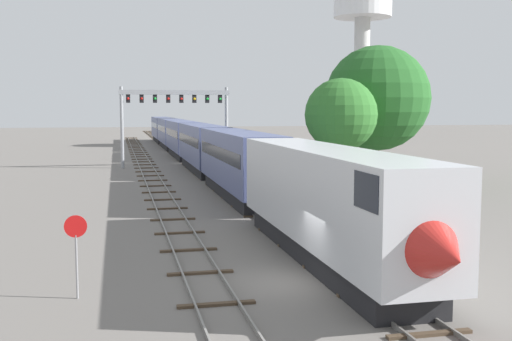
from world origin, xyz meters
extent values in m
plane|color=slate|center=(0.00, 0.00, 0.00)|extent=(400.00, 400.00, 0.00)
cube|color=slate|center=(1.28, 60.00, 0.08)|extent=(0.07, 200.00, 0.16)
cube|color=slate|center=(2.72, 60.00, 0.08)|extent=(0.07, 200.00, 0.16)
cube|color=#473828|center=(2.00, -6.00, 0.05)|extent=(2.60, 0.24, 0.10)
cube|color=#473828|center=(2.00, -2.00, 0.05)|extent=(2.60, 0.24, 0.10)
cube|color=#473828|center=(2.00, 2.00, 0.05)|extent=(2.60, 0.24, 0.10)
cube|color=#473828|center=(2.00, 6.00, 0.05)|extent=(2.60, 0.24, 0.10)
cube|color=#473828|center=(2.00, 10.00, 0.05)|extent=(2.60, 0.24, 0.10)
cube|color=#473828|center=(2.00, 14.00, 0.05)|extent=(2.60, 0.24, 0.10)
cube|color=#473828|center=(2.00, 18.00, 0.05)|extent=(2.60, 0.24, 0.10)
cube|color=#473828|center=(2.00, 22.00, 0.05)|extent=(2.60, 0.24, 0.10)
cube|color=#473828|center=(2.00, 26.00, 0.05)|extent=(2.60, 0.24, 0.10)
cube|color=#473828|center=(2.00, 30.00, 0.05)|extent=(2.60, 0.24, 0.10)
cube|color=#473828|center=(2.00, 34.00, 0.05)|extent=(2.60, 0.24, 0.10)
cube|color=#473828|center=(2.00, 38.00, 0.05)|extent=(2.60, 0.24, 0.10)
cube|color=#473828|center=(2.00, 42.00, 0.05)|extent=(2.60, 0.24, 0.10)
cube|color=#473828|center=(2.00, 46.00, 0.05)|extent=(2.60, 0.24, 0.10)
cube|color=#473828|center=(2.00, 50.00, 0.05)|extent=(2.60, 0.24, 0.10)
cube|color=#473828|center=(2.00, 54.00, 0.05)|extent=(2.60, 0.24, 0.10)
cube|color=#473828|center=(2.00, 58.00, 0.05)|extent=(2.60, 0.24, 0.10)
cube|color=#473828|center=(2.00, 62.00, 0.05)|extent=(2.60, 0.24, 0.10)
cube|color=#473828|center=(2.00, 66.00, 0.05)|extent=(2.60, 0.24, 0.10)
cube|color=#473828|center=(2.00, 70.00, 0.05)|extent=(2.60, 0.24, 0.10)
cube|color=#473828|center=(2.00, 74.00, 0.05)|extent=(2.60, 0.24, 0.10)
cube|color=#473828|center=(2.00, 78.00, 0.05)|extent=(2.60, 0.24, 0.10)
cube|color=#473828|center=(2.00, 82.00, 0.05)|extent=(2.60, 0.24, 0.10)
cube|color=#473828|center=(2.00, 86.00, 0.05)|extent=(2.60, 0.24, 0.10)
cube|color=#473828|center=(2.00, 90.00, 0.05)|extent=(2.60, 0.24, 0.10)
cube|color=#473828|center=(2.00, 94.00, 0.05)|extent=(2.60, 0.24, 0.10)
cube|color=#473828|center=(2.00, 98.00, 0.05)|extent=(2.60, 0.24, 0.10)
cube|color=#473828|center=(2.00, 102.00, 0.05)|extent=(2.60, 0.24, 0.10)
cube|color=#473828|center=(2.00, 106.00, 0.05)|extent=(2.60, 0.24, 0.10)
cube|color=#473828|center=(2.00, 110.00, 0.05)|extent=(2.60, 0.24, 0.10)
cube|color=#473828|center=(2.00, 114.00, 0.05)|extent=(2.60, 0.24, 0.10)
cube|color=#473828|center=(2.00, 118.00, 0.05)|extent=(2.60, 0.24, 0.10)
cube|color=#473828|center=(2.00, 122.00, 0.05)|extent=(2.60, 0.24, 0.10)
cube|color=#473828|center=(2.00, 126.00, 0.05)|extent=(2.60, 0.24, 0.10)
cube|color=#473828|center=(2.00, 130.00, 0.05)|extent=(2.60, 0.24, 0.10)
cube|color=#473828|center=(2.00, 134.00, 0.05)|extent=(2.60, 0.24, 0.10)
cube|color=#473828|center=(2.00, 138.00, 0.05)|extent=(2.60, 0.24, 0.10)
cube|color=#473828|center=(2.00, 142.00, 0.05)|extent=(2.60, 0.24, 0.10)
cube|color=#473828|center=(2.00, 146.00, 0.05)|extent=(2.60, 0.24, 0.10)
cube|color=#473828|center=(2.00, 150.00, 0.05)|extent=(2.60, 0.24, 0.10)
cube|color=#473828|center=(2.00, 154.00, 0.05)|extent=(2.60, 0.24, 0.10)
cube|color=#473828|center=(2.00, 158.00, 0.05)|extent=(2.60, 0.24, 0.10)
cube|color=slate|center=(-4.22, 40.00, 0.08)|extent=(0.07, 160.00, 0.16)
cube|color=slate|center=(-2.78, 40.00, 0.08)|extent=(0.07, 160.00, 0.16)
cube|color=#473828|center=(-3.50, -2.00, 0.05)|extent=(2.60, 0.24, 0.10)
cube|color=#473828|center=(-3.50, 2.00, 0.05)|extent=(2.60, 0.24, 0.10)
cube|color=#473828|center=(-3.50, 6.00, 0.05)|extent=(2.60, 0.24, 0.10)
cube|color=#473828|center=(-3.50, 10.00, 0.05)|extent=(2.60, 0.24, 0.10)
cube|color=#473828|center=(-3.50, 14.00, 0.05)|extent=(2.60, 0.24, 0.10)
cube|color=#473828|center=(-3.50, 18.00, 0.05)|extent=(2.60, 0.24, 0.10)
cube|color=#473828|center=(-3.50, 22.00, 0.05)|extent=(2.60, 0.24, 0.10)
cube|color=#473828|center=(-3.50, 26.00, 0.05)|extent=(2.60, 0.24, 0.10)
cube|color=#473828|center=(-3.50, 30.00, 0.05)|extent=(2.60, 0.24, 0.10)
cube|color=#473828|center=(-3.50, 34.00, 0.05)|extent=(2.60, 0.24, 0.10)
cube|color=#473828|center=(-3.50, 38.00, 0.05)|extent=(2.60, 0.24, 0.10)
cube|color=#473828|center=(-3.50, 42.00, 0.05)|extent=(2.60, 0.24, 0.10)
cube|color=#473828|center=(-3.50, 46.00, 0.05)|extent=(2.60, 0.24, 0.10)
cube|color=#473828|center=(-3.50, 50.00, 0.05)|extent=(2.60, 0.24, 0.10)
cube|color=#473828|center=(-3.50, 54.00, 0.05)|extent=(2.60, 0.24, 0.10)
cube|color=#473828|center=(-3.50, 58.00, 0.05)|extent=(2.60, 0.24, 0.10)
cube|color=#473828|center=(-3.50, 62.00, 0.05)|extent=(2.60, 0.24, 0.10)
cube|color=#473828|center=(-3.50, 66.00, 0.05)|extent=(2.60, 0.24, 0.10)
cube|color=#473828|center=(-3.50, 70.00, 0.05)|extent=(2.60, 0.24, 0.10)
cube|color=#473828|center=(-3.50, 74.00, 0.05)|extent=(2.60, 0.24, 0.10)
cube|color=#473828|center=(-3.50, 78.00, 0.05)|extent=(2.60, 0.24, 0.10)
cube|color=#473828|center=(-3.50, 82.00, 0.05)|extent=(2.60, 0.24, 0.10)
cube|color=#473828|center=(-3.50, 86.00, 0.05)|extent=(2.60, 0.24, 0.10)
cube|color=#473828|center=(-3.50, 90.00, 0.05)|extent=(2.60, 0.24, 0.10)
cube|color=#473828|center=(-3.50, 94.00, 0.05)|extent=(2.60, 0.24, 0.10)
cube|color=#473828|center=(-3.50, 98.00, 0.05)|extent=(2.60, 0.24, 0.10)
cube|color=#473828|center=(-3.50, 102.00, 0.05)|extent=(2.60, 0.24, 0.10)
cube|color=#473828|center=(-3.50, 106.00, 0.05)|extent=(2.60, 0.24, 0.10)
cube|color=#473828|center=(-3.50, 110.00, 0.05)|extent=(2.60, 0.24, 0.10)
cube|color=#473828|center=(-3.50, 114.00, 0.05)|extent=(2.60, 0.24, 0.10)
cube|color=#473828|center=(-3.50, 118.00, 0.05)|extent=(2.60, 0.24, 0.10)
cube|color=silver|center=(2.00, 3.07, 2.90)|extent=(3.00, 18.14, 3.80)
cone|color=#B2231E|center=(2.00, -6.20, 2.50)|extent=(2.88, 2.60, 2.88)
cube|color=black|center=(2.00, -4.80, 4.04)|extent=(3.04, 1.80, 1.10)
cube|color=black|center=(2.00, 3.07, 0.50)|extent=(2.52, 16.33, 1.00)
cube|color=#4C5684|center=(2.00, 22.22, 2.90)|extent=(3.00, 18.14, 3.80)
cube|color=black|center=(2.00, 22.22, 3.30)|extent=(3.04, 16.69, 0.90)
cube|color=black|center=(2.00, 22.22, 0.50)|extent=(2.52, 16.33, 1.00)
cube|color=#4C5684|center=(2.00, 41.36, 2.90)|extent=(3.00, 18.14, 3.80)
cube|color=black|center=(2.00, 41.36, 3.30)|extent=(3.04, 16.69, 0.90)
cube|color=black|center=(2.00, 41.36, 0.50)|extent=(2.52, 16.33, 1.00)
cube|color=#4C5684|center=(2.00, 60.50, 2.90)|extent=(3.00, 18.14, 3.80)
cube|color=black|center=(2.00, 60.50, 3.30)|extent=(3.04, 16.69, 0.90)
cube|color=black|center=(2.00, 60.50, 0.50)|extent=(2.52, 16.33, 1.00)
cube|color=#4C5684|center=(2.00, 79.65, 2.90)|extent=(3.00, 18.14, 3.80)
cube|color=black|center=(2.00, 79.65, 3.30)|extent=(3.04, 16.69, 0.90)
cube|color=black|center=(2.00, 79.65, 0.50)|extent=(2.52, 16.33, 1.00)
cube|color=#4C5684|center=(2.00, 98.79, 2.90)|extent=(3.00, 18.14, 3.80)
cube|color=black|center=(2.00, 98.79, 3.30)|extent=(3.04, 16.69, 0.90)
cube|color=black|center=(2.00, 98.79, 0.50)|extent=(2.52, 16.33, 1.00)
cylinder|color=#999BA0|center=(-6.00, 46.91, 4.42)|extent=(0.36, 0.36, 8.83)
cylinder|color=#999BA0|center=(5.50, 46.91, 4.42)|extent=(0.36, 0.36, 8.83)
cube|color=#999BA0|center=(-0.25, 46.91, 8.23)|extent=(12.10, 0.36, 0.50)
cube|color=black|center=(-5.28, 46.96, 7.53)|extent=(0.44, 0.32, 0.90)
sphere|color=red|center=(-5.28, 46.77, 7.53)|extent=(0.28, 0.28, 0.28)
cube|color=black|center=(-3.84, 46.96, 7.53)|extent=(0.44, 0.32, 0.90)
sphere|color=red|center=(-3.84, 46.77, 7.53)|extent=(0.28, 0.28, 0.28)
cube|color=black|center=(-2.41, 46.96, 7.53)|extent=(0.44, 0.32, 0.90)
sphere|color=green|center=(-2.41, 46.77, 7.53)|extent=(0.28, 0.28, 0.28)
cube|color=black|center=(-0.97, 46.96, 7.53)|extent=(0.44, 0.32, 0.90)
sphere|color=red|center=(-0.97, 46.77, 7.53)|extent=(0.28, 0.28, 0.28)
cube|color=black|center=(0.47, 46.96, 7.53)|extent=(0.44, 0.32, 0.90)
sphere|color=red|center=(0.47, 46.77, 7.53)|extent=(0.28, 0.28, 0.28)
cube|color=black|center=(1.91, 46.96, 7.53)|extent=(0.44, 0.32, 0.90)
sphere|color=yellow|center=(1.91, 46.77, 7.53)|extent=(0.28, 0.28, 0.28)
cube|color=black|center=(3.34, 46.96, 7.53)|extent=(0.44, 0.32, 0.90)
sphere|color=green|center=(3.34, 46.77, 7.53)|extent=(0.28, 0.28, 0.28)
cube|color=black|center=(4.78, 46.96, 7.53)|extent=(0.44, 0.32, 0.90)
sphere|color=green|center=(4.78, 46.77, 7.53)|extent=(0.28, 0.28, 0.28)
cylinder|color=beige|center=(33.68, 76.27, 10.76)|extent=(2.60, 2.60, 21.52)
cylinder|color=white|center=(33.68, 76.27, 24.16)|extent=(9.53, 9.53, 5.29)
cylinder|color=gray|center=(-8.00, -0.18, 1.10)|extent=(0.08, 0.08, 2.20)
cylinder|color=red|center=(-8.00, -0.20, 2.50)|extent=(0.76, 0.03, 0.76)
cylinder|color=brown|center=(15.27, 28.00, 2.10)|extent=(0.56, 0.56, 4.20)
sphere|color=#235B23|center=(15.27, 28.00, 7.34)|extent=(8.98, 8.98, 8.98)
cylinder|color=brown|center=(17.91, 34.41, 2.70)|extent=(0.56, 0.56, 5.41)
sphere|color=#387A33|center=(17.91, 34.41, 7.23)|extent=(5.20, 5.20, 5.20)
cylinder|color=brown|center=(10.29, 23.40, 2.02)|extent=(0.56, 0.56, 4.03)
sphere|color=#2D6B28|center=(10.29, 23.40, 5.99)|extent=(5.60, 5.60, 5.60)
camera|label=1|loc=(-6.58, -21.50, 6.45)|focal=43.28mm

